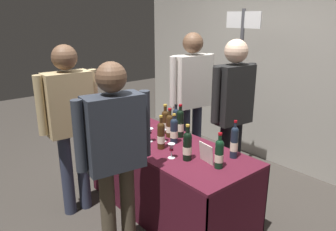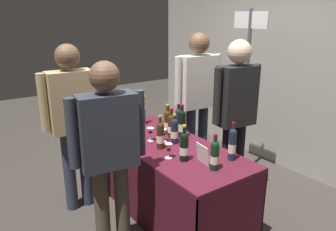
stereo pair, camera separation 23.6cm
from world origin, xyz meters
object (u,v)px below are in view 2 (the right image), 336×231
tasting_table (168,165)px  display_bottle_0 (215,155)px  taster_foreground_right (72,114)px  booth_signpost (246,78)px  wine_glass_mid (164,133)px  featured_wine_bottle (178,121)px  wine_glass_near_vendor (169,148)px  flower_vase (141,114)px  wine_glass_near_taster (150,131)px  vendor_presenter (236,108)px

tasting_table → display_bottle_0: (0.66, 0.00, 0.35)m
tasting_table → display_bottle_0: size_ratio=5.82×
taster_foreground_right → booth_signpost: 2.00m
wine_glass_mid → taster_foreground_right: taster_foreground_right is taller
tasting_table → featured_wine_bottle: featured_wine_bottle is taller
wine_glass_near_vendor → flower_vase: bearing=162.9°
tasting_table → featured_wine_bottle: bearing=125.6°
booth_signpost → featured_wine_bottle: bearing=-95.2°
display_bottle_0 → wine_glass_near_taster: bearing=-173.9°
display_bottle_0 → taster_foreground_right: taster_foreground_right is taller
wine_glass_mid → tasting_table: bearing=-11.0°
featured_wine_bottle → tasting_table: bearing=-54.4°
vendor_presenter → flower_vase: bearing=-50.2°
taster_foreground_right → booth_signpost: bearing=-11.7°
wine_glass_mid → taster_foreground_right: bearing=-124.5°
wine_glass_near_taster → display_bottle_0: bearing=6.1°
flower_vase → booth_signpost: booth_signpost is taller
display_bottle_0 → flower_vase: size_ratio=0.79×
wine_glass_near_taster → wine_glass_near_vendor: bearing=-11.6°
flower_vase → taster_foreground_right: size_ratio=0.23×
tasting_table → wine_glass_near_vendor: bearing=-34.5°
featured_wine_bottle → display_bottle_0: featured_wine_bottle is taller
tasting_table → flower_vase: (-0.70, 0.12, 0.34)m
wine_glass_near_vendor → booth_signpost: bearing=104.9°
wine_glass_near_taster → featured_wine_bottle: bearing=92.4°
wine_glass_mid → vendor_presenter: size_ratio=0.07×
wine_glass_mid → taster_foreground_right: size_ratio=0.07×
flower_vase → booth_signpost: size_ratio=0.19×
wine_glass_mid → booth_signpost: booth_signpost is taller
display_bottle_0 → flower_vase: bearing=175.1°
featured_wine_bottle → wine_glass_near_vendor: size_ratio=2.36×
vendor_presenter → booth_signpost: (-0.33, 0.51, 0.20)m
wine_glass_near_vendor → flower_vase: 1.00m
featured_wine_bottle → wine_glass_mid: size_ratio=2.54×
flower_vase → booth_signpost: 1.30m
wine_glass_near_taster → booth_signpost: bearing=86.9°
featured_wine_bottle → vendor_presenter: (0.41, 0.43, 0.17)m
flower_vase → vendor_presenter: size_ratio=0.23×
wine_glass_near_taster → taster_foreground_right: size_ratio=0.08×
wine_glass_near_taster → flower_vase: bearing=158.4°
featured_wine_bottle → vendor_presenter: 0.62m
booth_signpost → tasting_table: bearing=-84.6°
flower_vase → featured_wine_bottle: bearing=17.6°
tasting_table → taster_foreground_right: taster_foreground_right is taller
tasting_table → wine_glass_mid: (-0.10, 0.02, 0.31)m
vendor_presenter → booth_signpost: bearing=-140.1°
wine_glass_mid → booth_signpost: (-0.02, 1.19, 0.42)m
wine_glass_mid → booth_signpost: bearing=90.8°
featured_wine_bottle → flower_vase: flower_vase is taller
vendor_presenter → taster_foreground_right: (-0.82, -1.42, -0.01)m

